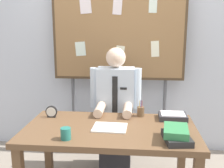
{
  "coord_description": "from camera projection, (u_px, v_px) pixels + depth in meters",
  "views": [
    {
      "loc": [
        0.23,
        -2.2,
        1.6
      ],
      "look_at": [
        0.0,
        0.18,
        1.08
      ],
      "focal_mm": 42.99,
      "sensor_mm": 36.0,
      "label": 1
    }
  ],
  "objects": [
    {
      "name": "back_wall",
      "position": [
        120.0,
        46.0,
        3.39
      ],
      "size": [
        6.4,
        0.08,
        2.7
      ],
      "primitive_type": "cube",
      "color": "silver",
      "rests_on": "ground_plane"
    },
    {
      "name": "desk",
      "position": [
        110.0,
        137.0,
        2.37
      ],
      "size": [
        1.51,
        0.82,
        0.73
      ],
      "color": "brown",
      "rests_on": "ground_plane"
    },
    {
      "name": "person",
      "position": [
        116.0,
        115.0,
        2.95
      ],
      "size": [
        0.55,
        0.56,
        1.38
      ],
      "color": "#2D2D33",
      "rests_on": "ground_plane"
    },
    {
      "name": "bulletin_board",
      "position": [
        119.0,
        32.0,
        3.16
      ],
      "size": [
        1.57,
        0.09,
        2.14
      ],
      "color": "#4C3823",
      "rests_on": "ground_plane"
    },
    {
      "name": "book_stack",
      "position": [
        176.0,
        134.0,
        2.07
      ],
      "size": [
        0.22,
        0.3,
        0.11
      ],
      "color": "#262626",
      "rests_on": "desk"
    },
    {
      "name": "open_notebook",
      "position": [
        110.0,
        128.0,
        2.33
      ],
      "size": [
        0.3,
        0.24,
        0.01
      ],
      "primitive_type": "cube",
      "rotation": [
        0.0,
        0.0,
        -0.04
      ],
      "color": "white",
      "rests_on": "desk"
    },
    {
      "name": "desk_clock",
      "position": [
        51.0,
        112.0,
        2.6
      ],
      "size": [
        0.11,
        0.04,
        0.11
      ],
      "color": "black",
      "rests_on": "desk"
    },
    {
      "name": "coffee_mug",
      "position": [
        66.0,
        134.0,
        2.09
      ],
      "size": [
        0.08,
        0.08,
        0.09
      ],
      "primitive_type": "cylinder",
      "color": "#267266",
      "rests_on": "desk"
    },
    {
      "name": "pen_holder",
      "position": [
        141.0,
        111.0,
        2.63
      ],
      "size": [
        0.07,
        0.07,
        0.16
      ],
      "color": "brown",
      "rests_on": "desk"
    },
    {
      "name": "paper_tray",
      "position": [
        173.0,
        116.0,
        2.55
      ],
      "size": [
        0.26,
        0.2,
        0.06
      ],
      "color": "#333338",
      "rests_on": "desk"
    }
  ]
}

